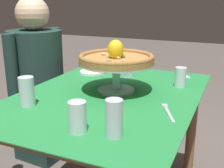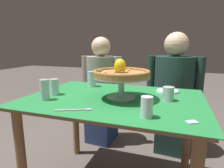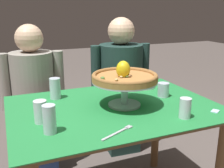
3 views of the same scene
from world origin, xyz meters
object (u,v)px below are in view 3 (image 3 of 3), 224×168
(sugar_packet, at_px, (215,111))
(side_plate, at_px, (143,86))
(water_glass_front_right, at_px, (185,109))
(water_glass_front_left, at_px, (49,121))
(pizza_stand, at_px, (125,88))
(water_glass_side_left, at_px, (41,113))
(dinner_fork, at_px, (119,132))
(water_glass_back_left, at_px, (55,90))
(pizza, at_px, (125,76))
(water_glass_side_right, at_px, (163,90))
(diner_right, at_px, (121,86))
(diner_left, at_px, (35,104))

(sugar_packet, bearing_deg, side_plate, 103.65)
(water_glass_front_right, bearing_deg, water_glass_front_left, 172.19)
(pizza_stand, relative_size, water_glass_side_left, 3.27)
(dinner_fork, bearing_deg, water_glass_back_left, 106.52)
(pizza, relative_size, water_glass_front_right, 3.52)
(water_glass_side_left, relative_size, water_glass_side_right, 1.27)
(water_glass_front_left, relative_size, dinner_fork, 0.72)
(pizza, distance_m, water_glass_side_left, 0.50)
(dinner_fork, relative_size, sugar_packet, 3.72)
(pizza, bearing_deg, water_glass_side_right, 9.90)
(dinner_fork, xyz_separation_m, diner_right, (0.49, 1.07, -0.13))
(sugar_packet, bearing_deg, pizza, 146.69)
(pizza_stand, relative_size, water_glass_front_right, 3.52)
(water_glass_front_left, height_order, dinner_fork, water_glass_front_left)
(water_glass_front_left, height_order, diner_left, diner_left)
(pizza, bearing_deg, water_glass_side_left, -173.15)
(side_plate, xyz_separation_m, diner_right, (0.04, 0.47, -0.14))
(water_glass_side_left, relative_size, sugar_packet, 2.29)
(dinner_fork, bearing_deg, diner_right, 65.23)
(side_plate, bearing_deg, dinner_fork, -127.46)
(diner_right, bearing_deg, water_glass_front_left, -129.55)
(dinner_fork, relative_size, diner_right, 0.15)
(water_glass_front_left, distance_m, water_glass_front_right, 0.68)
(side_plate, xyz_separation_m, diner_left, (-0.72, 0.43, -0.18))
(water_glass_side_right, bearing_deg, water_glass_back_left, 160.54)
(water_glass_side_left, distance_m, dinner_fork, 0.40)
(diner_right, bearing_deg, pizza, -113.02)
(water_glass_front_left, distance_m, diner_right, 1.24)
(water_glass_side_left, relative_size, diner_right, 0.10)
(dinner_fork, distance_m, diner_left, 1.07)
(water_glass_side_right, height_order, diner_right, diner_right)
(water_glass_side_left, height_order, water_glass_front_right, water_glass_side_left)
(water_glass_back_left, relative_size, diner_left, 0.11)
(pizza, distance_m, water_glass_front_left, 0.51)
(water_glass_back_left, relative_size, sugar_packet, 2.62)
(water_glass_back_left, bearing_deg, pizza_stand, -39.01)
(water_glass_front_left, bearing_deg, diner_left, 88.30)
(pizza, distance_m, water_glass_side_right, 0.33)
(diner_left, xyz_separation_m, diner_right, (0.76, 0.04, 0.05))
(water_glass_side_right, distance_m, sugar_packet, 0.35)
(pizza, bearing_deg, water_glass_front_right, -52.86)
(pizza_stand, height_order, side_plate, pizza_stand)
(pizza, relative_size, diner_right, 0.31)
(water_glass_side_right, relative_size, diner_left, 0.08)
(water_glass_front_left, bearing_deg, water_glass_back_left, 76.07)
(water_glass_back_left, xyz_separation_m, water_glass_side_right, (0.64, -0.23, -0.02))
(water_glass_side_right, distance_m, diner_right, 0.73)
(side_plate, distance_m, diner_right, 0.49)
(water_glass_front_left, bearing_deg, sugar_packet, -5.71)
(water_glass_front_right, bearing_deg, pizza, 127.14)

